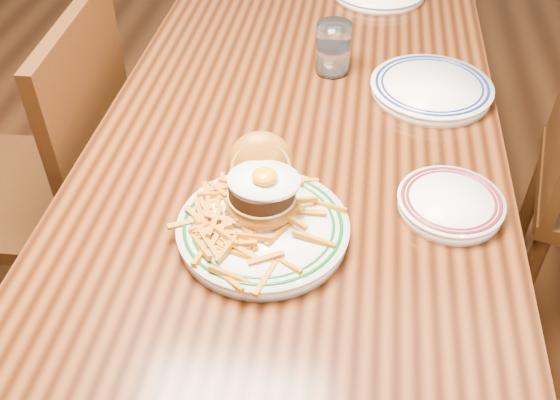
# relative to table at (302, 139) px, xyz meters

# --- Properties ---
(floor) EXTENTS (6.00, 6.00, 0.00)m
(floor) POSITION_rel_table_xyz_m (0.00, 0.00, -0.66)
(floor) COLOR black
(floor) RESTS_ON ground
(table) EXTENTS (0.85, 1.60, 0.75)m
(table) POSITION_rel_table_xyz_m (0.00, 0.00, 0.00)
(table) COLOR black
(table) RESTS_ON floor
(chair_left) EXTENTS (0.46, 0.46, 0.95)m
(chair_left) POSITION_rel_table_xyz_m (-0.61, -0.06, -0.15)
(chair_left) COLOR #3A1C0C
(chair_left) RESTS_ON floor
(main_plate) EXTENTS (0.30, 0.31, 0.14)m
(main_plate) POSITION_rel_table_xyz_m (-0.03, -0.39, 0.13)
(main_plate) COLOR white
(main_plate) RESTS_ON table
(side_plate) EXTENTS (0.19, 0.21, 0.03)m
(side_plate) POSITION_rel_table_xyz_m (0.30, -0.30, 0.11)
(side_plate) COLOR white
(side_plate) RESTS_ON table
(rear_plate) EXTENTS (0.27, 0.27, 0.03)m
(rear_plate) POSITION_rel_table_xyz_m (0.28, 0.09, 0.11)
(rear_plate) COLOR white
(rear_plate) RESTS_ON table
(water_glass) EXTENTS (0.08, 0.08, 0.12)m
(water_glass) POSITION_rel_table_xyz_m (0.05, 0.16, 0.14)
(water_glass) COLOR white
(water_glass) RESTS_ON table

